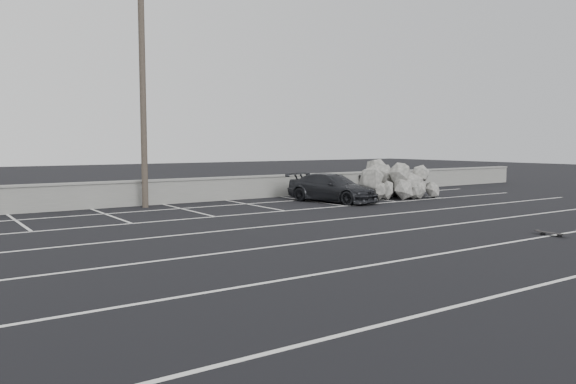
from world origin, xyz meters
TOP-DOWN VIEW (x-y plane):
  - ground at (0.00, 0.00)m, footprint 120.00×120.00m
  - seawall at (0.00, 14.00)m, footprint 50.00×0.45m
  - stall_lines at (-0.08, 4.41)m, footprint 36.00×20.05m
  - car_right at (7.58, 10.59)m, footprint 2.78×4.62m
  - utility_pole at (-0.02, 13.20)m, footprint 1.25×0.25m
  - trash_bin at (12.24, 13.60)m, footprint 0.74×0.74m
  - riprap_pile at (11.46, 10.47)m, footprint 4.48×3.66m
  - skateboard at (6.94, -0.00)m, footprint 0.21×0.73m

SIDE VIEW (x-z plane):
  - ground at x=0.00m, z-range 0.00..0.00m
  - stall_lines at x=-0.08m, z-range 0.00..0.01m
  - skateboard at x=6.94m, z-range 0.02..0.11m
  - trash_bin at x=12.24m, z-range 0.01..0.92m
  - riprap_pile at x=11.46m, z-range -0.22..1.24m
  - seawall at x=0.00m, z-range 0.02..1.08m
  - car_right at x=7.58m, z-range 0.00..1.25m
  - utility_pole at x=-0.02m, z-range 0.06..9.41m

